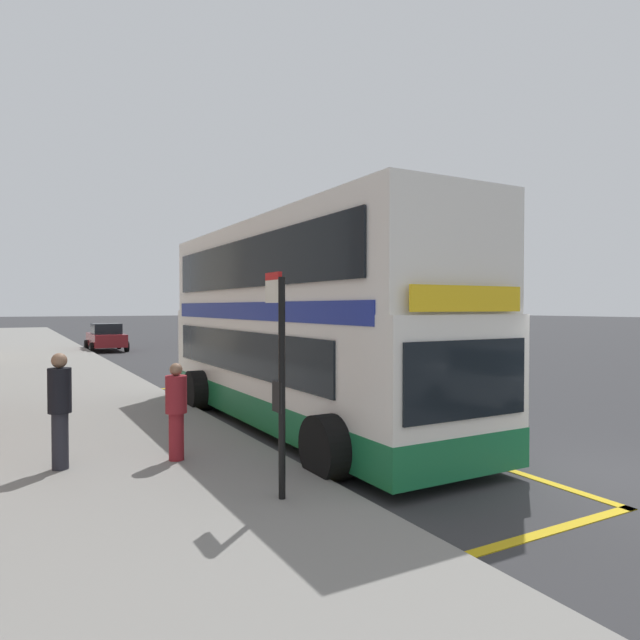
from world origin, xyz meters
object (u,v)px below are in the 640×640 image
at_px(pedestrian_further_back, 60,406).
at_px(parked_car_maroon_across, 106,337).
at_px(parked_car_maroon_ahead, 210,331).
at_px(pedestrian_waiting_near_sign, 176,408).
at_px(parked_car_white_far, 294,342).
at_px(bus_stop_sign, 279,367).
at_px(double_decker_bus, 298,332).

bearing_deg(pedestrian_further_back, parked_car_maroon_across, 80.38).
relative_size(parked_car_maroon_ahead, pedestrian_waiting_near_sign, 2.69).
relative_size(parked_car_maroon_across, parked_car_maroon_ahead, 1.00).
bearing_deg(parked_car_maroon_ahead, parked_car_white_far, -93.12).
xyz_separation_m(bus_stop_sign, parked_car_maroon_ahead, (9.83, 33.07, -1.03)).
relative_size(parked_car_maroon_ahead, pedestrian_further_back, 2.38).
bearing_deg(parked_car_maroon_ahead, parked_car_maroon_across, -151.21).
bearing_deg(double_decker_bus, pedestrian_further_back, -161.72).
bearing_deg(parked_car_maroon_across, pedestrian_further_back, -99.90).
relative_size(double_decker_bus, bus_stop_sign, 3.55).
distance_m(parked_car_maroon_across, pedestrian_waiting_near_sign, 26.09).
height_order(parked_car_white_far, parked_car_maroon_across, same).
height_order(double_decker_bus, bus_stop_sign, double_decker_bus).
distance_m(double_decker_bus, pedestrian_waiting_near_sign, 3.90).
relative_size(parked_car_maroon_across, pedestrian_waiting_near_sign, 2.69).
distance_m(bus_stop_sign, pedestrian_further_back, 3.71).
xyz_separation_m(double_decker_bus, parked_car_maroon_across, (-0.53, 23.99, -1.26)).
bearing_deg(pedestrian_waiting_near_sign, parked_car_maroon_across, 84.14).
distance_m(parked_car_maroon_ahead, pedestrian_waiting_near_sign, 32.44).
bearing_deg(double_decker_bus, parked_car_maroon_across, 91.26).
bearing_deg(double_decker_bus, parked_car_maroon_ahead, 75.65).
bearing_deg(bus_stop_sign, double_decker_bus, 60.33).
relative_size(double_decker_bus, parked_car_maroon_ahead, 2.47).
bearing_deg(bus_stop_sign, parked_car_maroon_ahead, 73.45).
xyz_separation_m(double_decker_bus, pedestrian_waiting_near_sign, (-3.19, -1.96, -1.08)).
xyz_separation_m(parked_car_white_far, parked_car_maroon_across, (-7.64, 9.54, 0.00)).
height_order(pedestrian_waiting_near_sign, pedestrian_further_back, pedestrian_further_back).
bearing_deg(parked_car_maroon_across, pedestrian_waiting_near_sign, -96.14).
bearing_deg(pedestrian_further_back, bus_stop_sign, -49.08).
height_order(double_decker_bus, pedestrian_further_back, double_decker_bus).
xyz_separation_m(bus_stop_sign, pedestrian_further_back, (-2.38, 2.75, -0.72)).
height_order(double_decker_bus, parked_car_maroon_across, double_decker_bus).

